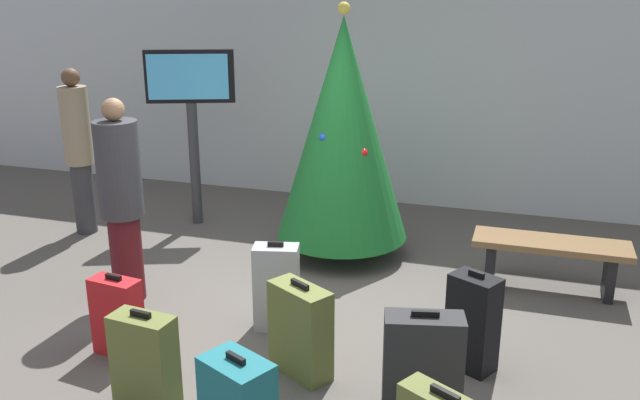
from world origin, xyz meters
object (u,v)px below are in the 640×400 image
traveller_0 (78,147)px  suitcase_2 (423,365)px  flight_info_kiosk (191,102)px  suitcase_3 (145,362)px  suitcase_0 (473,323)px  suitcase_7 (276,287)px  holiday_tree (343,130)px  suitcase_4 (117,317)px  suitcase_5 (300,330)px  traveller_1 (121,197)px  waiting_bench (550,254)px

traveller_0 → suitcase_2: (4.23, -2.28, -0.64)m
flight_info_kiosk → suitcase_3: 3.86m
flight_info_kiosk → suitcase_2: (3.16, -2.95, -1.09)m
suitcase_0 → suitcase_7: suitcase_0 is taller
holiday_tree → suitcase_0: size_ratio=3.31×
flight_info_kiosk → holiday_tree: bearing=-12.7°
suitcase_2 → suitcase_4: bearing=178.6°
suitcase_0 → suitcase_7: bearing=175.0°
flight_info_kiosk → suitcase_5: flight_info_kiosk is taller
suitcase_4 → suitcase_5: 1.42m
holiday_tree → suitcase_3: 3.19m
flight_info_kiosk → suitcase_4: 3.21m
traveller_0 → suitcase_7: size_ratio=2.45×
traveller_1 → holiday_tree: bearing=46.0°
flight_info_kiosk → waiting_bench: 4.17m
holiday_tree → suitcase_5: size_ratio=3.53×
traveller_1 → suitcase_3: bearing=-53.6°
waiting_bench → traveller_0: traveller_0 is taller
traveller_0 → suitcase_7: (2.90, -1.47, -0.63)m
flight_info_kiosk → suitcase_0: size_ratio=2.62×
suitcase_4 → suitcase_5: size_ratio=0.91×
suitcase_4 → holiday_tree: bearing=66.4°
traveller_0 → suitcase_2: traveller_0 is taller
holiday_tree → traveller_1: holiday_tree is taller
holiday_tree → suitcase_0: bearing=-50.7°
traveller_1 → suitcase_3: traveller_1 is taller
suitcase_4 → suitcase_0: bearing=13.3°
traveller_0 → suitcase_7: traveller_0 is taller
suitcase_4 → suitcase_7: bearing=36.7°
holiday_tree → suitcase_7: holiday_tree is taller
suitcase_2 → suitcase_5: suitcase_2 is taller
suitcase_0 → flight_info_kiosk: bearing=146.3°
waiting_bench → suitcase_3: suitcase_3 is taller
flight_info_kiosk → waiting_bench: (3.97, -0.69, -1.09)m
traveller_1 → flight_info_kiosk: bearing=100.2°
flight_info_kiosk → suitcase_2: flight_info_kiosk is taller
suitcase_0 → suitcase_5: bearing=-159.0°
holiday_tree → suitcase_2: bearing=-63.4°
traveller_0 → suitcase_4: traveller_0 is taller
traveller_1 → suitcase_3: (1.03, -1.40, -0.62)m
traveller_0 → flight_info_kiosk: bearing=32.2°
holiday_tree → flight_info_kiosk: size_ratio=1.26×
suitcase_0 → traveller_1: bearing=175.2°
suitcase_3 → flight_info_kiosk: bearing=112.2°
holiday_tree → suitcase_7: bearing=-92.3°
suitcase_0 → suitcase_2: (-0.26, -0.67, -0.01)m
suitcase_4 → suitcase_2: bearing=-1.4°
traveller_1 → suitcase_2: (2.80, -0.92, -0.60)m
suitcase_7 → traveller_0: bearing=153.1°
flight_info_kiosk → suitcase_3: size_ratio=2.88×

